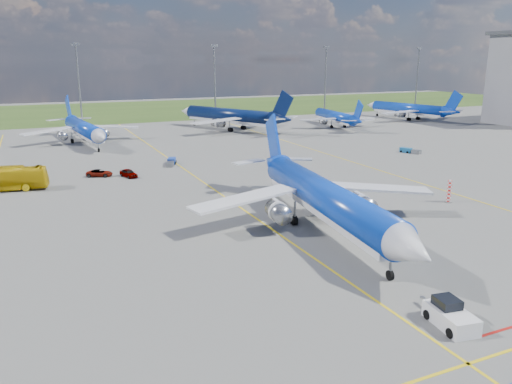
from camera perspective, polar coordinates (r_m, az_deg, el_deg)
name	(u,v)px	position (r m, az deg, el deg)	size (l,w,h in m)	color
ground	(307,253)	(49.06, 5.82, -6.97)	(400.00, 400.00, 0.00)	#585855
grass_strip	(100,111)	(191.56, -17.37, 8.78)	(400.00, 80.00, 0.01)	#2D4719
taxiway_lines	(213,188)	(73.21, -4.90, 0.44)	(60.25, 160.00, 0.02)	yellow
floodlight_masts	(150,80)	(153.01, -11.98, 12.47)	(202.20, 0.50, 22.70)	slate
warning_post	(449,191)	(70.16, 21.21, 0.09)	(0.50, 0.50, 3.00)	red
bg_jet_nnw	(85,144)	(118.47, -18.93, 5.25)	(27.85, 36.55, 9.57)	#0C39B4
bg_jet_n	(230,130)	(134.97, -3.04, 7.12)	(31.39, 41.19, 10.79)	#07153D
bg_jet_ne	(335,127)	(142.55, 9.00, 7.38)	(23.90, 31.37, 8.21)	#0C39B4
bg_jet_ene	(407,119)	(165.41, 16.87, 7.94)	(27.72, 36.38, 9.53)	#0C39B4
main_airliner	(324,230)	(55.81, 7.74, -4.29)	(31.08, 40.79, 10.68)	#0C39B4
pushback_tug	(450,315)	(38.70, 21.29, -13.00)	(2.63, 5.66, 1.88)	silver
apron_bus	(2,179)	(79.92, -27.02, 1.32)	(2.85, 12.20, 3.40)	#C8A30B
service_car_a	(129,173)	(82.30, -14.35, 2.11)	(1.53, 3.81, 1.30)	#999999
service_car_b	(99,173)	(83.98, -17.45, 2.08)	(1.88, 4.08, 1.13)	#999999
service_car_c	(279,162)	(88.50, 2.60, 3.50)	(2.08, 5.12, 1.49)	#999999
baggage_tug_w	(298,177)	(78.50, 4.85, 1.78)	(1.71, 4.51, 0.99)	#1A509C
baggage_tug_c	(171,162)	(90.54, -9.67, 3.39)	(2.80, 4.74, 1.04)	#1B3CA2
baggage_tug_e	(409,151)	(105.38, 17.13, 4.53)	(2.64, 4.36, 0.95)	#175C8F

